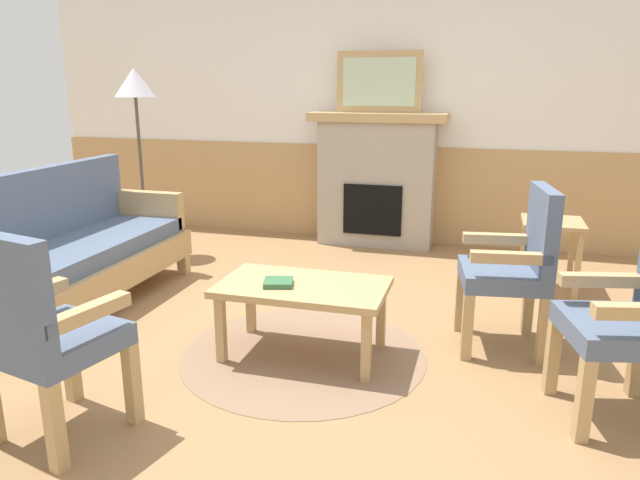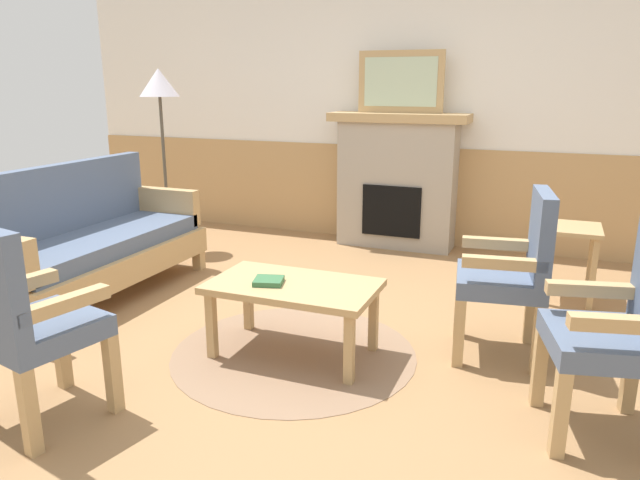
# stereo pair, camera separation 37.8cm
# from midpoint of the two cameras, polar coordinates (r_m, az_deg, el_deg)

# --- Properties ---
(ground_plane) EXTENTS (14.00, 14.00, 0.00)m
(ground_plane) POSITION_cam_midpoint_polar(r_m,az_deg,el_deg) (3.74, 0.92, -9.52)
(ground_plane) COLOR #997047
(wall_back) EXTENTS (7.20, 0.14, 2.70)m
(wall_back) POSITION_cam_midpoint_polar(r_m,az_deg,el_deg) (5.90, 10.22, 12.45)
(wall_back) COLOR white
(wall_back) RESTS_ON ground_plane
(fireplace) EXTENTS (1.30, 0.44, 1.28)m
(fireplace) POSITION_cam_midpoint_polar(r_m,az_deg,el_deg) (5.73, 9.40, 5.79)
(fireplace) COLOR #A39989
(fireplace) RESTS_ON ground_plane
(framed_picture) EXTENTS (0.80, 0.04, 0.56)m
(framed_picture) POSITION_cam_midpoint_polar(r_m,az_deg,el_deg) (5.66, 9.80, 14.89)
(framed_picture) COLOR tan
(framed_picture) RESTS_ON fireplace
(couch) EXTENTS (0.70, 1.80, 0.98)m
(couch) POSITION_cam_midpoint_polar(r_m,az_deg,el_deg) (4.56, -19.05, -0.47)
(couch) COLOR tan
(couch) RESTS_ON ground_plane
(coffee_table) EXTENTS (0.96, 0.56, 0.44)m
(coffee_table) POSITION_cam_midpoint_polar(r_m,az_deg,el_deg) (3.39, 0.59, -5.12)
(coffee_table) COLOR tan
(coffee_table) RESTS_ON ground_plane
(round_rug) EXTENTS (1.44, 1.44, 0.01)m
(round_rug) POSITION_cam_midpoint_polar(r_m,az_deg,el_deg) (3.54, 0.57, -10.95)
(round_rug) COLOR #896B51
(round_rug) RESTS_ON ground_plane
(book_on_table) EXTENTS (0.20, 0.19, 0.03)m
(book_on_table) POSITION_cam_midpoint_polar(r_m,az_deg,el_deg) (3.36, -1.80, -4.05)
(book_on_table) COLOR #33663D
(book_on_table) RESTS_ON coffee_table
(armchair_near_fireplace) EXTENTS (0.54, 0.54, 0.98)m
(armchair_near_fireplace) POSITION_cam_midpoint_polar(r_m,az_deg,el_deg) (3.56, 21.26, -2.54)
(armchair_near_fireplace) COLOR tan
(armchair_near_fireplace) RESTS_ON ground_plane
(armchair_by_window_left) EXTENTS (0.58, 0.58, 0.98)m
(armchair_by_window_left) POSITION_cam_midpoint_polar(r_m,az_deg,el_deg) (2.98, 30.80, -7.08)
(armchair_by_window_left) COLOR tan
(armchair_by_window_left) RESTS_ON ground_plane
(armchair_front_left) EXTENTS (0.57, 0.57, 0.98)m
(armchair_front_left) POSITION_cam_midpoint_polar(r_m,az_deg,el_deg) (2.87, -23.58, -6.92)
(armchair_front_left) COLOR tan
(armchair_front_left) RESTS_ON ground_plane
(side_table) EXTENTS (0.44, 0.44, 0.55)m
(side_table) POSITION_cam_midpoint_polar(r_m,az_deg,el_deg) (4.70, 25.07, -0.17)
(side_table) COLOR tan
(side_table) RESTS_ON ground_plane
(floor_lamp_by_couch) EXTENTS (0.36, 0.36, 1.68)m
(floor_lamp_by_couch) POSITION_cam_midpoint_polar(r_m,az_deg,el_deg) (5.67, -13.44, 13.60)
(floor_lamp_by_couch) COLOR #332D28
(floor_lamp_by_couch) RESTS_ON ground_plane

